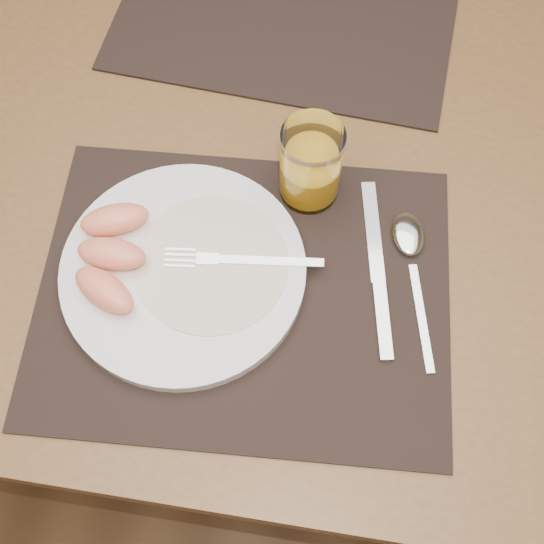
{
  "coord_description": "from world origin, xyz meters",
  "views": [
    {
      "loc": [
        0.07,
        -0.51,
        1.44
      ],
      "look_at": [
        0.02,
        -0.2,
        0.77
      ],
      "focal_mm": 45.0,
      "sensor_mm": 36.0,
      "label": 1
    }
  ],
  "objects": [
    {
      "name": "placemat_far",
      "position": [
        -0.02,
        0.22,
        0.75
      ],
      "size": [
        0.47,
        0.38,
        0.0
      ],
      "primitive_type": "cube",
      "rotation": [
        0.0,
        0.0,
        -0.07
      ],
      "color": "black",
      "rests_on": "table"
    },
    {
      "name": "plate_dressing",
      "position": [
        -0.04,
        -0.2,
        0.77
      ],
      "size": [
        0.17,
        0.17,
        0.0
      ],
      "color": "white",
      "rests_on": "plate"
    },
    {
      "name": "plate",
      "position": [
        -0.07,
        -0.21,
        0.76
      ],
      "size": [
        0.27,
        0.27,
        0.02
      ],
      "primitive_type": "cylinder",
      "color": "white",
      "rests_on": "placemat_near"
    },
    {
      "name": "placemat_near",
      "position": [
        -0.01,
        -0.22,
        0.75
      ],
      "size": [
        0.47,
        0.38,
        0.0
      ],
      "primitive_type": "cube",
      "rotation": [
        0.0,
        0.0,
        0.06
      ],
      "color": "black",
      "rests_on": "table"
    },
    {
      "name": "fork",
      "position": [
        -0.03,
        -0.19,
        0.77
      ],
      "size": [
        0.18,
        0.04,
        0.0
      ],
      "color": "silver",
      "rests_on": "plate"
    },
    {
      "name": "table",
      "position": [
        0.0,
        0.0,
        0.67
      ],
      "size": [
        1.4,
        0.9,
        0.75
      ],
      "color": "brown",
      "rests_on": "ground"
    },
    {
      "name": "juice_glass",
      "position": [
        0.05,
        -0.08,
        0.8
      ],
      "size": [
        0.07,
        0.07,
        0.11
      ],
      "color": "white",
      "rests_on": "placemat_near"
    },
    {
      "name": "knife",
      "position": [
        0.14,
        -0.19,
        0.76
      ],
      "size": [
        0.05,
        0.22,
        0.01
      ],
      "color": "silver",
      "rests_on": "placemat_near"
    },
    {
      "name": "grapefruit_wedges",
      "position": [
        -0.15,
        -0.21,
        0.79
      ],
      "size": [
        0.09,
        0.15,
        0.03
      ],
      "color": "#FF8B68",
      "rests_on": "plate"
    },
    {
      "name": "spoon",
      "position": [
        0.17,
        -0.14,
        0.76
      ],
      "size": [
        0.06,
        0.19,
        0.01
      ],
      "color": "silver",
      "rests_on": "placemat_near"
    },
    {
      "name": "ground",
      "position": [
        0.0,
        0.0,
        0.0
      ],
      "size": [
        5.0,
        5.0,
        0.0
      ],
      "primitive_type": "plane",
      "color": "brown",
      "rests_on": "ground"
    }
  ]
}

